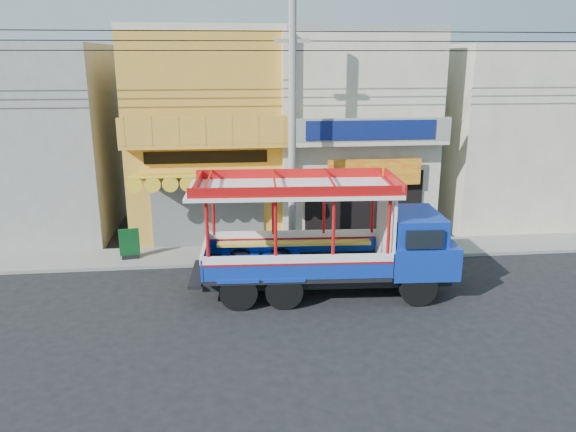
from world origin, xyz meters
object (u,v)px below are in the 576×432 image
object	(u,v)px
utility_pole	(297,120)
green_sign	(130,246)
songthaew_truck	(343,238)
potted_plant_a	(388,230)
potted_plant_c	(388,232)

from	to	relation	value
utility_pole	green_sign	xyz separation A→B (m)	(-5.94, 0.58, -4.45)
songthaew_truck	utility_pole	bearing A→B (deg)	109.83
songthaew_truck	potted_plant_a	world-z (taller)	songthaew_truck
potted_plant_a	potted_plant_c	bearing A→B (deg)	-86.39
songthaew_truck	potted_plant_c	bearing A→B (deg)	57.41
songthaew_truck	potted_plant_a	bearing A→B (deg)	57.51
green_sign	potted_plant_a	bearing A→B (deg)	3.26
songthaew_truck	potted_plant_c	xyz separation A→B (m)	(2.62, 4.10, -1.16)
utility_pole	potted_plant_c	xyz separation A→B (m)	(3.70, 1.12, -4.41)
utility_pole	songthaew_truck	bearing A→B (deg)	-70.17
songthaew_truck	potted_plant_c	size ratio (longest dim) A/B	8.02
potted_plant_a	potted_plant_c	world-z (taller)	potted_plant_a
green_sign	potted_plant_a	xyz separation A→B (m)	(9.64, 0.55, 0.10)
utility_pole	potted_plant_a	bearing A→B (deg)	16.94
utility_pole	potted_plant_c	size ratio (longest dim) A/B	27.93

